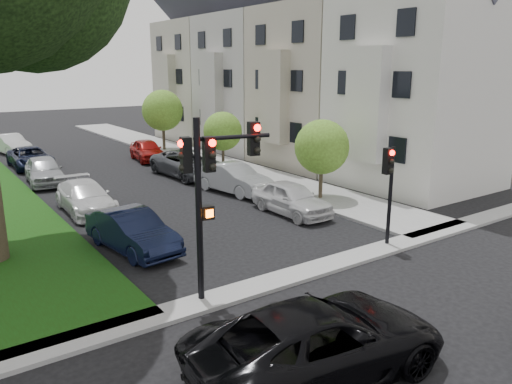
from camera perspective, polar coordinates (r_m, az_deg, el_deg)
ground at (r=14.73m, az=11.47°, el=-11.52°), size 140.00×140.00×0.00m
sidewalk_right at (r=37.44m, az=-8.28°, el=4.42°), size 3.50×44.00×0.12m
sidewalk_cross at (r=16.01m, az=6.25°, el=-8.92°), size 60.00×1.00×0.12m
house_a at (r=28.01m, az=18.23°, el=14.76°), size 7.70×7.55×15.97m
house_b at (r=33.10m, az=7.49°, el=15.13°), size 7.70×7.55×15.97m
house_c at (r=38.98m, az=-0.21°, el=15.09°), size 7.70×7.55×15.97m
house_d at (r=45.34m, az=-5.82°, el=14.89°), size 7.70×7.55×15.97m
small_tree_a at (r=23.93m, az=7.53°, el=5.12°), size 2.61×2.61×3.91m
small_tree_b at (r=31.16m, az=-3.83°, el=6.94°), size 2.41×2.41×3.62m
small_tree_c at (r=38.76m, az=-10.64°, el=9.14°), size 3.08×3.08×4.62m
traffic_signal_main at (r=13.23m, az=-5.19°, el=1.81°), size 2.48×0.68×5.07m
traffic_signal_secondary at (r=17.93m, az=14.97°, el=1.51°), size 0.47×0.38×3.63m
car_cross_near at (r=10.88m, az=7.17°, el=-16.48°), size 5.92×3.17×1.58m
car_parked_0 at (r=21.84m, az=4.05°, el=-0.71°), size 1.71×4.23×1.44m
car_parked_1 at (r=25.55m, az=-2.63°, el=1.58°), size 2.36×4.76×1.50m
car_parked_2 at (r=29.54m, az=-7.75°, el=3.22°), size 2.88×5.67×1.53m
car_parked_3 at (r=35.12m, az=-12.32°, el=4.70°), size 2.29×4.48×1.46m
car_parked_5 at (r=18.02m, az=-13.95°, el=-4.36°), size 2.10×4.53×1.44m
car_parked_6 at (r=23.38m, az=-18.92°, el=-0.57°), size 1.99×4.68×1.35m
car_parked_7 at (r=29.79m, az=-23.05°, el=2.28°), size 2.23×4.61×1.52m
car_parked_8 at (r=34.84m, az=-24.37°, el=3.59°), size 2.23×4.83×1.34m
car_parked_9 at (r=41.25m, az=-26.24°, el=4.93°), size 2.36×4.59×1.44m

